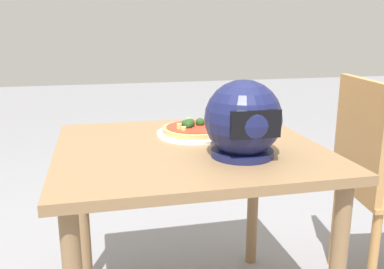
{
  "coord_description": "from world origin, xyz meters",
  "views": [
    {
      "loc": [
        0.29,
        1.33,
        1.09
      ],
      "look_at": [
        -0.03,
        -0.07,
        0.72
      ],
      "focal_mm": 39.02,
      "sensor_mm": 36.0,
      "label": 1
    }
  ],
  "objects_px": {
    "dining_table": "(189,173)",
    "chair_side": "(378,176)",
    "pizza": "(195,129)",
    "motorcycle_helmet": "(243,120)"
  },
  "relations": [
    {
      "from": "dining_table",
      "to": "pizza",
      "type": "height_order",
      "value": "pizza"
    },
    {
      "from": "dining_table",
      "to": "chair_side",
      "type": "height_order",
      "value": "chair_side"
    },
    {
      "from": "pizza",
      "to": "chair_side",
      "type": "xyz_separation_m",
      "value": [
        -0.75,
        0.08,
        -0.22
      ]
    },
    {
      "from": "dining_table",
      "to": "chair_side",
      "type": "relative_size",
      "value": 0.98
    },
    {
      "from": "pizza",
      "to": "motorcycle_helmet",
      "type": "height_order",
      "value": "motorcycle_helmet"
    },
    {
      "from": "dining_table",
      "to": "motorcycle_helmet",
      "type": "relative_size",
      "value": 3.69
    },
    {
      "from": "pizza",
      "to": "chair_side",
      "type": "bearing_deg",
      "value": 174.18
    },
    {
      "from": "pizza",
      "to": "motorcycle_helmet",
      "type": "bearing_deg",
      "value": 106.49
    },
    {
      "from": "chair_side",
      "to": "motorcycle_helmet",
      "type": "bearing_deg",
      "value": 17.52
    },
    {
      "from": "dining_table",
      "to": "motorcycle_helmet",
      "type": "bearing_deg",
      "value": 131.34
    }
  ]
}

